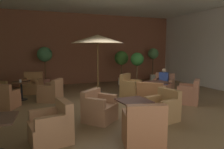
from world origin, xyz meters
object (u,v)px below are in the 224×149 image
at_px(armchair_mid_center_south, 143,130).
at_px(patio_umbrella_tall_red, 98,39).
at_px(armchair_mid_center_north, 163,109).
at_px(potted_tree_mid_right, 137,64).
at_px(armchair_rear_right_south, 52,127).
at_px(potted_tree_left_corner, 121,60).
at_px(armchair_mid_center_east, 99,109).
at_px(potted_tree_right_corner, 45,59).
at_px(armchair_front_left_west, 51,93).
at_px(armchair_front_left_south, 3,99).
at_px(potted_tree_mid_left, 153,57).
at_px(armchair_front_right_east, 189,94).
at_px(patron_blue_shirt, 164,77).
at_px(armchair_front_left_north, 32,86).
at_px(cafe_table_front_left, 21,87).
at_px(armchair_front_right_north, 151,98).
at_px(iced_drink_cup, 20,81).
at_px(cafe_table_front_right, 157,85).
at_px(armchair_front_right_west, 130,88).
at_px(cafe_table_mid_center, 134,105).
at_px(armchair_front_right_south, 164,87).

height_order(armchair_mid_center_south, patio_umbrella_tall_red, patio_umbrella_tall_red).
height_order(armchair_mid_center_north, potted_tree_mid_right, potted_tree_mid_right).
height_order(armchair_mid_center_north, armchair_rear_right_south, armchair_rear_right_south).
height_order(armchair_mid_center_south, potted_tree_left_corner, potted_tree_left_corner).
height_order(armchair_mid_center_east, patio_umbrella_tall_red, patio_umbrella_tall_red).
bearing_deg(potted_tree_right_corner, armchair_front_left_west, -89.94).
xyz_separation_m(armchair_front_left_south, potted_tree_mid_right, (5.67, 1.46, 0.92)).
bearing_deg(potted_tree_mid_left, armchair_front_right_east, -108.57).
bearing_deg(patio_umbrella_tall_red, armchair_rear_right_south, -119.08).
distance_m(armchair_front_left_west, patron_blue_shirt, 4.63).
bearing_deg(armchair_front_left_south, armchair_front_left_north, 67.39).
bearing_deg(armchair_front_left_north, potted_tree_right_corner, 59.07).
relative_size(armchair_mid_center_north, armchair_mid_center_east, 0.82).
distance_m(armchair_front_right_east, patron_blue_shirt, 1.62).
distance_m(armchair_front_left_south, patron_blue_shirt, 6.15).
bearing_deg(cafe_table_front_left, armchair_front_right_north, -34.14).
distance_m(armchair_mid_center_north, iced_drink_cup, 5.29).
xyz_separation_m(cafe_table_front_right, patio_umbrella_tall_red, (-1.74, 1.95, 1.76)).
bearing_deg(armchair_mid_center_south, armchair_mid_center_east, 102.08).
bearing_deg(armchair_mid_center_north, cafe_table_front_right, 59.97).
distance_m(armchair_front_left_north, potted_tree_mid_right, 4.90).
height_order(armchair_rear_right_south, potted_tree_right_corner, potted_tree_right_corner).
bearing_deg(armchair_front_left_south, patio_umbrella_tall_red, 17.37).
relative_size(armchair_front_left_west, potted_tree_mid_left, 0.53).
relative_size(armchair_front_right_north, armchair_front_right_west, 1.12).
relative_size(potted_tree_left_corner, potted_tree_mid_right, 1.03).
relative_size(cafe_table_mid_center, potted_tree_right_corner, 0.38).
bearing_deg(armchair_front_right_west, armchair_front_right_south, -4.88).
height_order(armchair_front_right_west, armchair_mid_center_south, armchair_mid_center_south).
bearing_deg(potted_tree_left_corner, potted_tree_right_corner, 172.95).
bearing_deg(armchair_front_right_north, patron_blue_shirt, 44.65).
height_order(cafe_table_mid_center, potted_tree_mid_right, potted_tree_mid_right).
xyz_separation_m(cafe_table_front_left, potted_tree_left_corner, (4.92, 1.72, 0.81)).
bearing_deg(armchair_front_left_south, armchair_mid_center_east, -41.71).
relative_size(cafe_table_front_right, armchair_mid_center_south, 0.85).
bearing_deg(cafe_table_front_left, armchair_front_right_south, -11.33).
height_order(armchair_mid_center_east, patron_blue_shirt, patron_blue_shirt).
bearing_deg(cafe_table_front_right, potted_tree_right_corner, 132.61).
distance_m(cafe_table_front_left, cafe_table_mid_center, 4.88).
height_order(armchair_rear_right_south, potted_tree_mid_left, potted_tree_mid_left).
xyz_separation_m(cafe_table_front_right, armchair_mid_center_east, (-2.79, -1.43, -0.25)).
relative_size(armchair_front_right_east, patio_umbrella_tall_red, 0.42).
distance_m(cafe_table_mid_center, armchair_mid_center_north, 1.04).
bearing_deg(potted_tree_mid_right, potted_tree_right_corner, 156.29).
relative_size(armchair_front_left_north, armchair_rear_right_south, 1.10).
xyz_separation_m(armchair_front_left_west, armchair_front_right_east, (4.54, -2.15, 0.02)).
bearing_deg(armchair_front_left_north, cafe_table_front_right, -34.48).
bearing_deg(cafe_table_mid_center, patron_blue_shirt, 44.76).
bearing_deg(armchair_front_right_east, potted_tree_left_corner, 98.39).
xyz_separation_m(cafe_table_mid_center, armchair_rear_right_south, (-1.96, -0.11, -0.24)).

